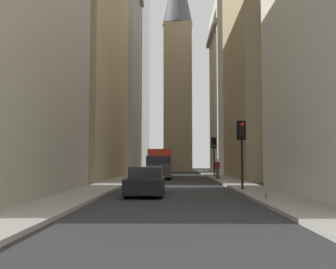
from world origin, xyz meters
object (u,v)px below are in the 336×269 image
traffic_light_midblock (214,148)px  sedan_black (146,182)px  discarded_bottle (266,196)px  delivery_truck (160,164)px  pedestrian (217,168)px  traffic_light_foreground (242,138)px

traffic_light_midblock → sedan_black: bearing=164.9°
traffic_light_midblock → discarded_bottle: (-22.95, 0.12, -2.79)m
discarded_bottle → delivery_truck: bearing=13.6°
discarded_bottle → traffic_light_midblock: bearing=-0.3°
delivery_truck → discarded_bottle: delivery_truck is taller
sedan_black → pedestrian: size_ratio=2.46×
delivery_truck → sedan_black: bearing=-180.0°
pedestrian → traffic_light_midblock: bearing=-2.0°
traffic_light_foreground → traffic_light_midblock: size_ratio=0.98×
delivery_truck → pedestrian: delivery_truck is taller
sedan_black → discarded_bottle: 6.07m
pedestrian → discarded_bottle: pedestrian is taller
pedestrian → discarded_bottle: bearing=-179.9°
delivery_truck → traffic_light_midblock: 5.74m
sedan_black → pedestrian: (15.60, -5.21, 0.43)m
sedan_black → traffic_light_midblock: bearing=-15.1°
traffic_light_midblock → pedestrian: size_ratio=2.25×
sedan_black → traffic_light_midblock: (19.91, -5.36, 2.37)m
sedan_black → pedestrian: 16.45m
traffic_light_foreground → discarded_bottle: traffic_light_foreground is taller
traffic_light_foreground → delivery_truck: bearing=17.9°
traffic_light_midblock → discarded_bottle: traffic_light_midblock is taller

